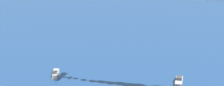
% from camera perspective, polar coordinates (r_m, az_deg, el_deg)
% --- Properties ---
extents(motorboat_far_stbd, '(7.39, 5.46, 2.17)m').
position_cam_1_polar(motorboat_far_stbd, '(150.83, -7.24, -3.98)').
color(motorboat_far_stbd, '#9E9993').
rests_on(motorboat_far_stbd, ground_plane).
extents(motorboat_trailing, '(8.85, 4.74, 2.49)m').
position_cam_1_polar(motorboat_trailing, '(144.48, 8.51, -5.02)').
color(motorboat_trailing, '#9E9993').
rests_on(motorboat_trailing, ground_plane).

